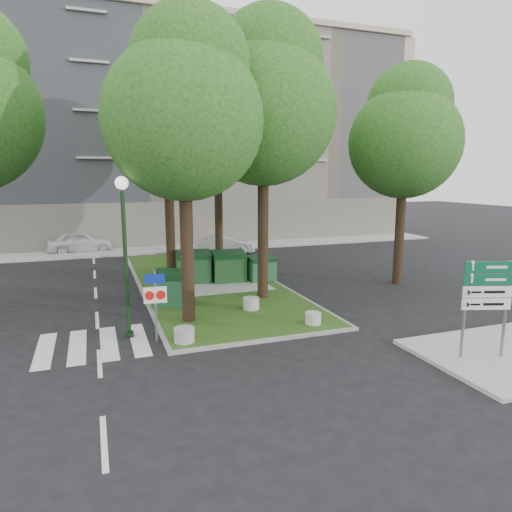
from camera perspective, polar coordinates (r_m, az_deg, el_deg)
name	(u,v)px	position (r m, az deg, el deg)	size (l,w,h in m)	color
ground	(254,343)	(14.27, -0.28, -10.79)	(120.00, 120.00, 0.00)	black
median_island	(207,283)	(21.74, -6.13, -3.32)	(6.00, 16.00, 0.12)	#244513
median_kerb	(207,283)	(21.75, -6.13, -3.34)	(6.30, 16.30, 0.10)	gray
sidewalk_corner	(510,355)	(15.09, 29.20, -10.71)	(5.00, 4.00, 0.12)	#999993
building_sidewalk	(163,249)	(31.78, -11.53, 0.81)	(42.00, 3.00, 0.12)	#999993
zebra_crossing	(124,341)	(14.97, -16.18, -10.16)	(5.00, 3.00, 0.01)	silver
apartment_building	(146,138)	(38.93, -13.64, 14.14)	(41.00, 12.00, 16.00)	beige
tree_median_near_left	(185,104)	(15.58, -8.81, 18.21)	(5.20, 5.20, 10.53)	black
tree_median_near_right	(265,98)	(18.56, 1.13, 19.09)	(5.60, 5.60, 11.46)	black
tree_median_mid	(169,133)	(21.99, -10.86, 14.87)	(4.80, 4.80, 9.99)	black
tree_median_far	(219,114)	(25.73, -4.70, 17.30)	(5.80, 5.80, 11.93)	black
tree_street_right	(406,132)	(22.31, 18.24, 14.49)	(5.00, 5.00, 10.06)	black
dumpster_a	(172,288)	(17.94, -10.47, -4.00)	(1.72, 1.47, 1.35)	#103C1F
dumpster_b	(194,267)	(21.53, -7.80, -1.38)	(1.74, 1.33, 1.49)	#103A18
dumpster_c	(229,266)	(21.57, -3.45, -1.32)	(1.63, 1.19, 1.46)	#103712
dumpster_d	(261,268)	(21.71, 0.68, -1.55)	(1.36, 1.01, 1.21)	#164924
bollard_left	(184,335)	(14.11, -8.97, -9.70)	(0.61, 0.61, 0.44)	#999894
bollard_right	(313,318)	(15.69, 7.13, -7.70)	(0.54, 0.54, 0.39)	#AEAFA9
bollard_mid	(251,303)	(17.19, -0.62, -5.94)	(0.61, 0.61, 0.44)	#ABACA6
litter_bin	(242,259)	(25.18, -1.79, -0.36)	(0.45, 0.45, 0.78)	gold
street_lamp	(124,238)	(14.54, -16.12, 2.15)	(0.40, 0.40, 5.05)	black
traffic_sign_pole	(155,296)	(14.17, -12.48, -4.92)	(0.69, 0.12, 2.30)	slate
directional_sign	(486,294)	(13.89, 26.86, -4.25)	(1.29, 0.46, 2.70)	slate
car_white	(80,242)	(32.37, -21.10, 1.66)	(1.67, 4.14, 1.41)	silver
car_silver	(224,245)	(29.51, -3.97, 1.37)	(1.30, 3.71, 1.22)	#A3A6AB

